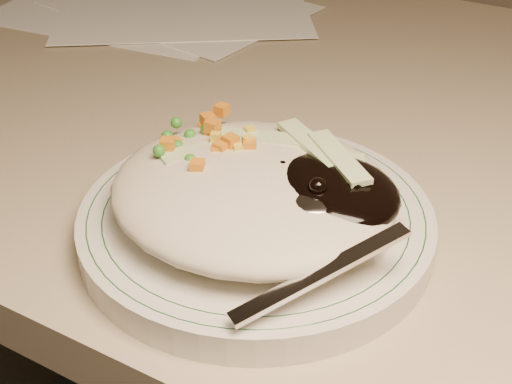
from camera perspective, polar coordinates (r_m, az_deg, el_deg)
The scene contains 5 objects.
desk at distance 0.76m, azimuth 12.68°, elevation -8.66°, with size 1.40×0.70×0.74m.
plate at distance 0.49m, azimuth 0.00°, elevation -2.53°, with size 0.24×0.24×0.02m, color silver.
plate_rim at distance 0.48m, azimuth 0.00°, elevation -1.58°, with size 0.23×0.23×0.00m.
meal at distance 0.47m, azimuth 0.41°, elevation 0.39°, with size 0.21×0.19×0.05m.
papers at distance 0.91m, azimuth -7.46°, elevation 14.38°, with size 0.41×0.34×0.00m.
Camera 1 is at (0.13, 0.83, 1.04)m, focal length 50.00 mm.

